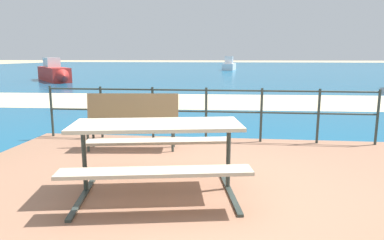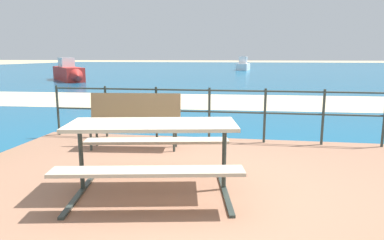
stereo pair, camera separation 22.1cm
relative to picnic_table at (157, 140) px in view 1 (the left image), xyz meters
The scene contains 9 objects.
ground_plane 0.75m from the picnic_table, 13.45° to the left, with size 240.00×240.00×0.00m, color tan.
patio_paving 0.73m from the picnic_table, 13.45° to the left, with size 6.40×5.20×0.06m, color #996B51.
sea_water 40.10m from the picnic_table, 89.47° to the left, with size 90.00×90.00×0.01m, color #145B84.
beach_strip 8.54m from the picnic_table, 87.50° to the left, with size 54.00×4.20×0.01m, color beige.
picnic_table is the anchor object (origin of this frame).
park_bench 1.97m from the picnic_table, 114.17° to the left, with size 1.56×0.57×0.91m.
railing_fence 2.50m from the picnic_table, 81.47° to the left, with size 5.94×0.04×0.97m.
boat_near 36.29m from the picnic_table, 89.13° to the left, with size 1.58×3.87×1.52m.
boat_far 20.24m from the picnic_table, 120.96° to the left, with size 4.14×4.78×1.47m.
Camera 1 is at (0.44, -3.79, 1.58)m, focal length 32.44 mm.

